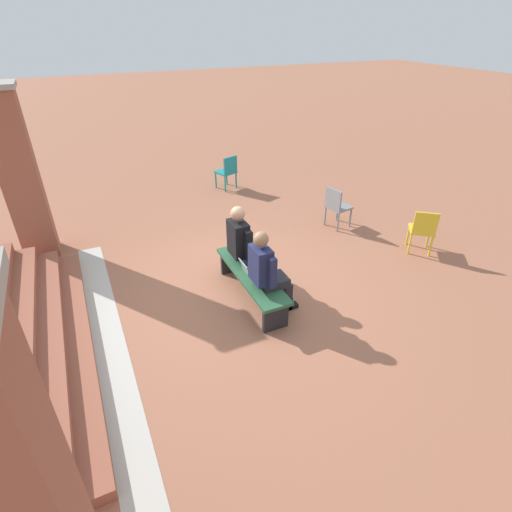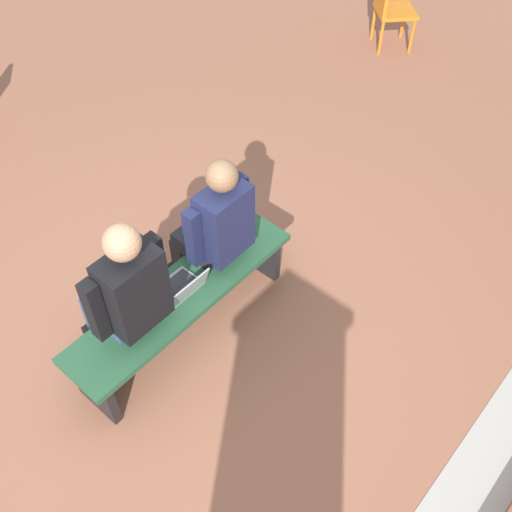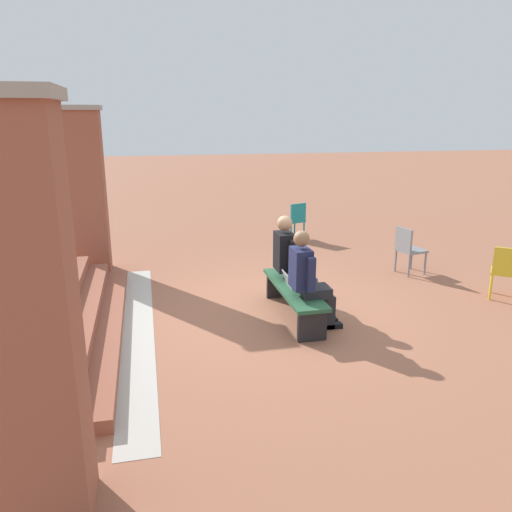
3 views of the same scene
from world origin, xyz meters
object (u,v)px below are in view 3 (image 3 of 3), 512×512
(person_student, at_px, (308,277))
(bench, at_px, (294,293))
(person_adult, at_px, (291,259))
(laptop, at_px, (293,283))
(plastic_chair_far_right, at_px, (408,247))
(plastic_chair_near_bench_left, at_px, (506,269))
(plastic_chair_mid_courtyard, at_px, (295,219))

(person_student, bearing_deg, bench, 9.40)
(bench, height_order, person_adult, person_adult)
(bench, height_order, laptop, laptop)
(bench, relative_size, laptop, 5.62)
(person_student, distance_m, laptop, 0.47)
(laptop, distance_m, plastic_chair_far_right, 2.96)
(bench, relative_size, person_adult, 1.31)
(bench, height_order, plastic_chair_far_right, plastic_chair_far_right)
(laptop, bearing_deg, person_student, -169.14)
(person_adult, distance_m, plastic_chair_near_bench_left, 3.31)
(person_adult, xyz_separation_m, plastic_chair_mid_courtyard, (4.00, -1.28, -0.25))
(bench, xyz_separation_m, person_adult, (0.38, -0.07, 0.38))
(laptop, height_order, plastic_chair_mid_courtyard, plastic_chair_mid_courtyard)
(person_student, xyz_separation_m, plastic_chair_near_bench_left, (0.37, -3.28, -0.23))
(person_adult, xyz_separation_m, plastic_chair_near_bench_left, (-0.41, -3.28, -0.25))
(bench, height_order, plastic_chair_mid_courtyard, plastic_chair_mid_courtyard)
(plastic_chair_mid_courtyard, height_order, plastic_chair_far_right, same)
(person_student, distance_m, plastic_chair_mid_courtyard, 4.95)
(person_student, relative_size, person_adult, 0.97)
(laptop, xyz_separation_m, plastic_chair_near_bench_left, (-0.04, -3.36, -0.02))
(person_student, xyz_separation_m, person_adult, (0.78, -0.00, 0.02))
(laptop, bearing_deg, person_adult, -12.33)
(person_student, relative_size, laptop, 4.17)
(bench, xyz_separation_m, laptop, (0.01, 0.01, 0.15))
(laptop, relative_size, plastic_chair_near_bench_left, 0.38)
(person_adult, bearing_deg, plastic_chair_far_right, -66.04)
(laptop, height_order, plastic_chair_far_right, plastic_chair_far_right)
(bench, relative_size, plastic_chair_mid_courtyard, 2.14)
(plastic_chair_far_right, xyz_separation_m, plastic_chair_near_bench_left, (-1.52, -0.80, 0.00))
(person_student, xyz_separation_m, plastic_chair_mid_courtyard, (4.78, -1.28, -0.23))
(bench, relative_size, plastic_chair_near_bench_left, 2.14)
(bench, relative_size, plastic_chair_far_right, 2.14)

